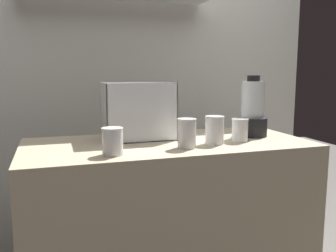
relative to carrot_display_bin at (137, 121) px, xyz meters
name	(u,v)px	position (x,y,z in m)	size (l,w,h in m)	color
counter	(168,228)	(0.12, -0.13, -0.54)	(1.40, 0.64, 0.90)	tan
back_wall_unit	(132,68)	(0.12, 0.64, 0.28)	(2.60, 0.24, 2.50)	silver
carrot_display_bin	(137,121)	(0.00, 0.00, 0.00)	(0.36, 0.22, 0.29)	white
blender_pitcher	(252,112)	(0.61, -0.10, 0.04)	(0.16, 0.16, 0.33)	black
juice_cup_beet_far_left	(113,142)	(-0.18, -0.32, -0.04)	(0.09, 0.09, 0.12)	white
juice_cup_beet_left	(187,135)	(0.16, -0.29, -0.03)	(0.09, 0.09, 0.14)	white
juice_cup_orange_middle	(214,131)	(0.32, -0.24, -0.03)	(0.09, 0.09, 0.14)	white
juice_cup_orange_right	(240,131)	(0.47, -0.22, -0.04)	(0.08, 0.08, 0.11)	white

